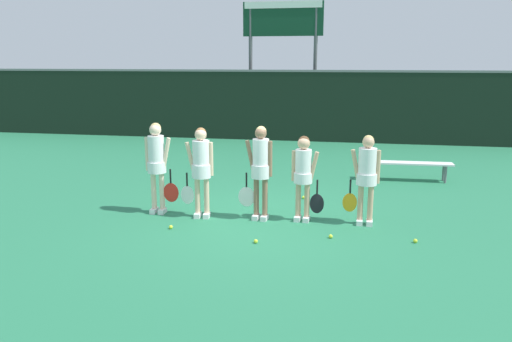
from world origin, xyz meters
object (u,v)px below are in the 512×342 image
bench_courtside (408,165)px  player_4 (367,172)px  scoreboard (283,34)px  tennis_ball_2 (171,227)px  tennis_ball_0 (415,241)px  tennis_ball_4 (331,236)px  player_0 (157,160)px  player_2 (260,165)px  player_3 (304,171)px  tennis_ball_1 (304,197)px  player_1 (201,165)px  tennis_ball_3 (256,241)px

bench_courtside → player_4: player_4 is taller
scoreboard → tennis_ball_2: 11.92m
tennis_ball_0 → tennis_ball_4: tennis_ball_0 is taller
player_0 → tennis_ball_0: 4.97m
player_2 → player_4: player_2 is taller
player_3 → tennis_ball_2: player_3 is taller
player_4 → player_2: bearing=-176.6°
scoreboard → tennis_ball_0: 12.41m
tennis_ball_0 → tennis_ball_1: size_ratio=1.05×
scoreboard → player_4: size_ratio=3.08×
player_3 → tennis_ball_4: (0.56, -0.87, -0.92)m
player_3 → tennis_ball_0: bearing=-19.1°
scoreboard → player_1: bearing=-90.6°
player_2 → player_3: bearing=9.3°
tennis_ball_1 → tennis_ball_4: (0.68, -2.37, 0.00)m
player_3 → tennis_ball_3: player_3 is taller
player_1 → tennis_ball_3: (1.28, -1.20, -1.00)m
player_2 → tennis_ball_1: 1.99m
player_0 → scoreboard: bearing=83.3°
scoreboard → player_1: scoreboard is taller
player_4 → tennis_ball_0: size_ratio=23.56×
tennis_ball_1 → tennis_ball_4: size_ratio=0.99×
player_3 → tennis_ball_0: (1.95, -0.83, -0.92)m
tennis_ball_2 → player_2: bearing=30.0°
player_4 → tennis_ball_3: bearing=-141.7°
player_3 → tennis_ball_4: size_ratio=23.61×
player_3 → player_1: bearing=-171.9°
player_2 → tennis_ball_1: player_2 is taller
player_0 → tennis_ball_3: 2.75m
bench_courtside → player_3: player_3 is taller
bench_courtside → player_3: bearing=-123.4°
scoreboard → player_0: size_ratio=2.85×
scoreboard → bench_courtside: bearing=-58.5°
tennis_ball_1 → tennis_ball_2: bearing=-131.7°
player_3 → bench_courtside: bearing=62.2°
tennis_ball_3 → tennis_ball_4: same height
player_1 → player_3: 1.93m
bench_courtside → tennis_ball_0: (-0.33, -4.49, -0.37)m
tennis_ball_1 → tennis_ball_4: same height
player_1 → bench_courtside: bearing=36.8°
player_3 → player_4: bearing=4.1°
bench_courtside → player_1: 5.70m
bench_courtside → tennis_ball_3: bench_courtside is taller
bench_courtside → tennis_ball_3: (-2.92, -5.00, -0.38)m
player_1 → player_3: bearing=-1.3°
tennis_ball_3 → tennis_ball_4: size_ratio=1.00×
scoreboard → player_4: 11.15m
player_0 → tennis_ball_1: size_ratio=26.60×
player_2 → player_3: size_ratio=1.11×
tennis_ball_2 → tennis_ball_1: bearing=48.3°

